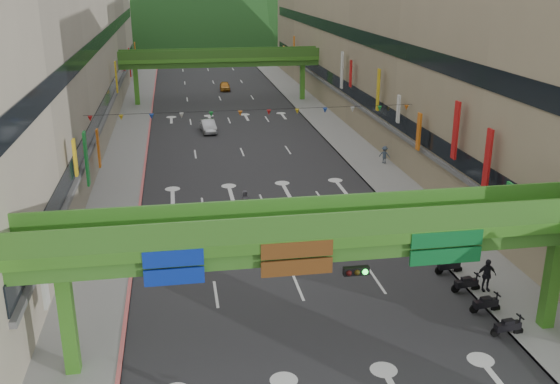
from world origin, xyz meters
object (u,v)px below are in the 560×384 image
(car_silver, at_px, (208,126))
(pedestrian_red, at_px, (422,218))
(overpass_near, at_px, (351,250))
(car_yellow, at_px, (225,86))
(scooter_rider_mid, at_px, (321,213))

(car_silver, bearing_deg, pedestrian_red, -72.06)
(car_silver, xyz_separation_m, pedestrian_red, (12.54, -29.92, 0.13))
(overpass_near, relative_size, car_yellow, 7.57)
(scooter_rider_mid, height_order, car_silver, scooter_rider_mid)
(overpass_near, relative_size, pedestrian_red, 17.49)
(car_yellow, xyz_separation_m, pedestrian_red, (8.58, -55.58, 0.17))
(overpass_near, height_order, car_silver, overpass_near)
(pedestrian_red, bearing_deg, car_yellow, 93.44)
(overpass_near, xyz_separation_m, car_yellow, (0.29, 68.94, -4.58))
(car_silver, bearing_deg, overpass_near, -89.95)
(overpass_near, bearing_deg, scooter_rider_mid, 81.21)
(scooter_rider_mid, xyz_separation_m, car_silver, (-6.01, 28.22, -0.29))
(overpass_near, bearing_deg, pedestrian_red, 56.43)
(car_yellow, bearing_deg, car_silver, -96.26)
(car_yellow, height_order, pedestrian_red, pedestrian_red)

